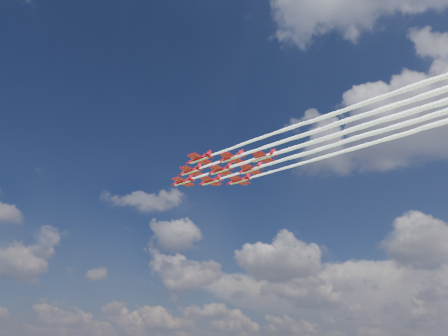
% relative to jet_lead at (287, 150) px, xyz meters
% --- Properties ---
extents(jet_lead, '(105.46, 10.22, 2.98)m').
position_rel_jet_lead_xyz_m(jet_lead, '(0.00, 0.00, 0.00)').
color(jet_lead, red).
extents(jet_row2_port, '(105.46, 10.22, 2.98)m').
position_rel_jet_lead_xyz_m(jet_row2_port, '(9.75, -6.16, 0.00)').
color(jet_row2_port, red).
extents(jet_row2_starb, '(105.46, 10.22, 2.98)m').
position_rel_jet_lead_xyz_m(jet_row2_starb, '(9.52, 6.50, 0.00)').
color(jet_row2_starb, red).
extents(jet_row3_port, '(105.46, 10.22, 2.98)m').
position_rel_jet_lead_xyz_m(jet_row3_port, '(19.49, -12.31, 0.00)').
color(jet_row3_port, red).
extents(jet_row3_centre, '(105.46, 10.22, 2.98)m').
position_rel_jet_lead_xyz_m(jet_row3_centre, '(19.26, 0.34, 0.00)').
color(jet_row3_centre, red).
extents(jet_row3_starb, '(105.46, 10.22, 2.98)m').
position_rel_jet_lead_xyz_m(jet_row3_starb, '(19.04, 13.00, 0.00)').
color(jet_row3_starb, red).
extents(jet_row4_port, '(105.46, 10.22, 2.98)m').
position_rel_jet_lead_xyz_m(jet_row4_port, '(29.01, -5.81, 0.00)').
color(jet_row4_port, red).
extents(jet_row4_starb, '(105.46, 10.22, 2.98)m').
position_rel_jet_lead_xyz_m(jet_row4_starb, '(28.78, 6.85, 0.00)').
color(jet_row4_starb, red).
extents(jet_tail, '(105.46, 10.22, 2.98)m').
position_rel_jet_lead_xyz_m(jet_tail, '(38.53, 0.69, 0.00)').
color(jet_tail, red).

